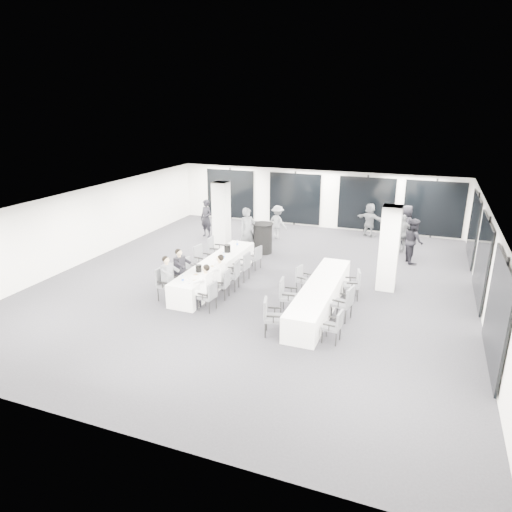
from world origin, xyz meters
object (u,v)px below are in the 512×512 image
(cocktail_table, at_px, (263,238))
(standing_guest_h, at_px, (414,238))
(banquet_table_side, at_px, (320,296))
(chair_main_right_near, at_px, (209,294))
(chair_side_right_mid, at_px, (345,301))
(ice_bucket_far, at_px, (227,249))
(chair_main_right_mid, at_px, (233,273))
(chair_side_left_near, at_px, (271,315))
(chair_main_left_mid, at_px, (188,269))
(chair_main_left_second, at_px, (177,275))
(standing_guest_g, at_px, (206,216))
(chair_side_left_far, at_px, (302,278))
(chair_side_right_far, at_px, (354,283))
(chair_main_right_fourth, at_px, (243,265))
(chair_main_right_far, at_px, (256,256))
(banquet_table_main, at_px, (216,271))
(chair_main_left_fourth, at_px, (201,258))
(chair_main_right_second, at_px, (223,282))
(standing_guest_c, at_px, (278,220))
(standing_guest_d, at_px, (403,231))
(standing_guest_f, at_px, (370,218))
(chair_main_left_near, at_px, (165,282))
(chair_main_left_far, at_px, (215,249))
(ice_bucket_near, at_px, (199,268))
(chair_side_right_near, at_px, (335,325))
(chair_side_left_mid, at_px, (287,294))
(standing_guest_a, at_px, (248,228))
(standing_guest_e, at_px, (406,222))

(cocktail_table, bearing_deg, standing_guest_h, 8.96)
(banquet_table_side, distance_m, chair_main_right_near, 3.30)
(chair_side_right_mid, height_order, ice_bucket_far, ice_bucket_far)
(standing_guest_h, relative_size, ice_bucket_far, 7.13)
(banquet_table_side, xyz_separation_m, standing_guest_h, (2.36, 5.35, 0.60))
(chair_main_right_mid, height_order, chair_side_left_near, chair_side_left_near)
(chair_side_left_near, bearing_deg, chair_main_left_mid, -137.93)
(chair_main_left_second, xyz_separation_m, standing_guest_g, (-1.99, 6.05, 0.44))
(chair_side_left_far, bearing_deg, chair_main_left_mid, -67.73)
(chair_side_right_far, bearing_deg, cocktail_table, 36.96)
(chair_main_right_fourth, height_order, chair_main_right_far, chair_main_right_fourth)
(banquet_table_main, relative_size, chair_side_left_far, 5.81)
(chair_main_left_fourth, bearing_deg, chair_main_right_second, 52.24)
(chair_main_left_second, xyz_separation_m, chair_main_right_second, (1.66, -0.04, -0.01))
(chair_side_left_far, bearing_deg, banquet_table_side, 52.03)
(standing_guest_c, height_order, standing_guest_h, standing_guest_h)
(standing_guest_d, xyz_separation_m, ice_bucket_far, (-5.74, -4.67, -0.01))
(chair_main_right_fourth, distance_m, chair_side_left_far, 2.20)
(cocktail_table, distance_m, chair_side_right_far, 5.46)
(chair_side_right_mid, bearing_deg, standing_guest_f, 15.09)
(chair_main_left_near, height_order, chair_main_right_mid, chair_main_left_near)
(cocktail_table, xyz_separation_m, chair_main_left_far, (-1.24, -1.93, -0.03))
(chair_main_left_mid, xyz_separation_m, chair_main_right_fourth, (1.66, 0.87, 0.07))
(chair_side_left_far, height_order, ice_bucket_near, ice_bucket_near)
(chair_main_left_mid, relative_size, standing_guest_c, 0.51)
(chair_main_right_fourth, distance_m, ice_bucket_near, 1.83)
(banquet_table_side, bearing_deg, chair_side_right_near, -66.59)
(chair_side_right_near, bearing_deg, standing_guest_c, 32.96)
(chair_main_left_near, bearing_deg, chair_side_right_far, 111.78)
(chair_side_right_far, distance_m, standing_guest_c, 7.06)
(chair_main_right_far, bearing_deg, chair_side_right_near, -125.77)
(banquet_table_side, bearing_deg, chair_main_left_mid, 175.09)
(banquet_table_main, relative_size, chair_main_left_second, 5.29)
(cocktail_table, bearing_deg, chair_main_left_mid, -106.84)
(chair_side_left_mid, bearing_deg, chair_main_left_second, -103.04)
(banquet_table_main, xyz_separation_m, chair_side_left_mid, (3.00, -1.47, 0.22))
(chair_main_right_far, bearing_deg, chair_side_right_far, -97.55)
(chair_side_left_near, distance_m, standing_guest_f, 10.61)
(chair_main_left_second, height_order, standing_guest_d, standing_guest_d)
(chair_side_right_near, relative_size, standing_guest_d, 0.49)
(chair_main_left_fourth, height_order, standing_guest_a, standing_guest_a)
(standing_guest_a, xyz_separation_m, standing_guest_f, (4.29, 4.33, -0.19))
(chair_side_left_near, bearing_deg, standing_guest_f, 158.94)
(chair_main_left_second, bearing_deg, chair_side_right_near, 72.30)
(chair_main_left_second, height_order, chair_side_left_near, chair_side_left_near)
(chair_main_right_fourth, bearing_deg, banquet_table_side, -110.12)
(chair_side_right_near, xyz_separation_m, chair_side_right_far, (0.00, 2.95, 0.04))
(chair_main_left_mid, bearing_deg, standing_guest_g, -145.18)
(standing_guest_f, bearing_deg, standing_guest_e, -179.54)
(standing_guest_a, relative_size, ice_bucket_far, 7.84)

